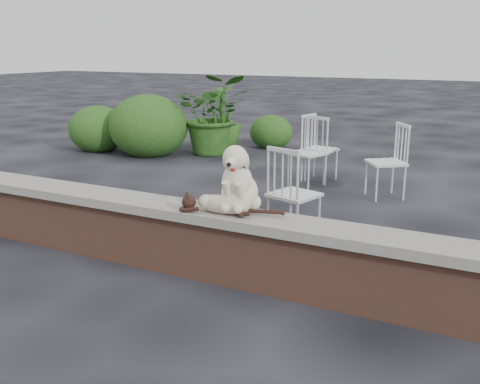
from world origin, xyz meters
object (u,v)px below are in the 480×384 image
at_px(cat, 222,203).
at_px(chair_e, 320,148).
at_px(potted_plant_b, 222,118).
at_px(chair_b, 308,152).
at_px(dog, 240,176).
at_px(chair_c, 294,193).
at_px(chair_d, 386,161).
at_px(potted_plant_a, 213,114).

bearing_deg(cat, chair_e, 87.73).
bearing_deg(potted_plant_b, chair_b, -36.25).
relative_size(dog, chair_e, 0.60).
relative_size(cat, potted_plant_b, 0.79).
height_order(dog, chair_c, dog).
distance_m(chair_e, chair_c, 2.51).
relative_size(dog, potted_plant_b, 0.45).
bearing_deg(chair_c, potted_plant_b, -36.40).
bearing_deg(chair_c, chair_d, -87.06).
distance_m(dog, cat, 0.26).
height_order(dog, potted_plant_a, potted_plant_a).
height_order(cat, potted_plant_a, potted_plant_a).
xyz_separation_m(chair_c, potted_plant_a, (-2.95, 3.53, 0.24)).
xyz_separation_m(dog, chair_e, (-0.53, 3.52, -0.39)).
distance_m(chair_b, chair_c, 2.20).
height_order(chair_e, chair_c, same).
relative_size(chair_d, chair_c, 1.00).
xyz_separation_m(cat, chair_b, (-0.51, 3.33, -0.19)).
bearing_deg(chair_d, potted_plant_a, -150.07).
relative_size(chair_b, potted_plant_a, 0.66).
bearing_deg(potted_plant_b, dog, -59.52).
distance_m(potted_plant_a, potted_plant_b, 0.25).
distance_m(chair_d, potted_plant_a, 3.75).
xyz_separation_m(chair_c, potted_plant_b, (-2.90, 3.76, 0.16)).
relative_size(chair_b, chair_c, 1.00).
xyz_separation_m(chair_d, potted_plant_b, (-3.35, 1.78, 0.16)).
bearing_deg(dog, chair_d, 71.29).
height_order(chair_e, potted_plant_a, potted_plant_a).
bearing_deg(cat, potted_plant_b, 109.70).
distance_m(cat, potted_plant_a, 5.53).
xyz_separation_m(chair_d, potted_plant_a, (-3.40, 1.56, 0.24)).
relative_size(dog, cat, 0.57).
relative_size(cat, chair_c, 1.05).
distance_m(cat, chair_b, 3.38).
bearing_deg(chair_b, chair_d, 13.18).
bearing_deg(chair_c, chair_e, -60.60).
bearing_deg(chair_e, chair_b, -179.69).
xyz_separation_m(dog, potted_plant_a, (-2.90, 4.61, -0.15)).
xyz_separation_m(cat, chair_e, (-0.45, 3.67, -0.19)).
distance_m(dog, potted_plant_b, 5.62).
relative_size(dog, potted_plant_a, 0.40).
relative_size(dog, chair_c, 0.60).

